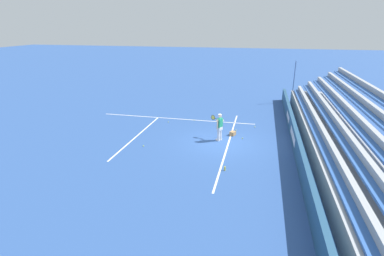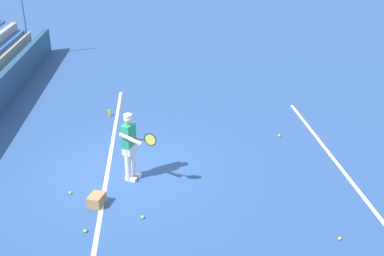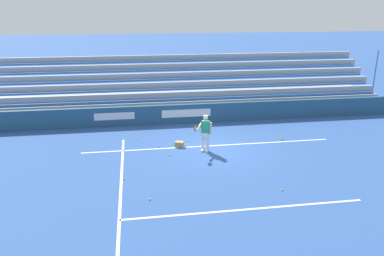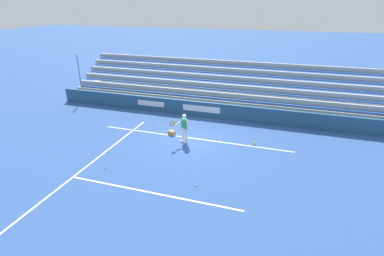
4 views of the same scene
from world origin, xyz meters
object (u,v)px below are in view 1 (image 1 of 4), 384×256
Objects in this scene: tennis_player at (219,127)px; tennis_ball_near_player at (168,122)px; tennis_ball_by_box at (218,131)px; tennis_ball_far_right at (242,138)px; ball_box_cardboard at (233,133)px; tennis_ball_toward_net at (194,120)px; tennis_ball_midcourt at (255,127)px; tennis_ball_stray_back at (143,146)px; tennis_ball_far_left at (236,130)px; water_bottle at (225,168)px.

tennis_ball_near_player is at bearing 56.79° from tennis_player.
tennis_ball_by_box is at bearing 9.48° from tennis_player.
tennis_ball_far_right is at bearing -111.05° from tennis_ball_near_player.
ball_box_cardboard reaches higher than tennis_ball_toward_net.
tennis_ball_stray_back is at bearing 128.65° from tennis_ball_midcourt.
tennis_player is at bearing -146.31° from tennis_ball_toward_net.
tennis_player is at bearing 156.97° from tennis_ball_far_left.
tennis_ball_by_box is (0.60, 1.03, -0.10)m from ball_box_cardboard.
water_bottle reaches higher than tennis_ball_stray_back.
tennis_ball_near_player is at bearing 36.73° from water_bottle.
tennis_ball_stray_back is at bearing 162.28° from tennis_ball_toward_net.
ball_box_cardboard is 4.10m from tennis_ball_toward_net.
tennis_ball_near_player is 8.51m from water_bottle.
tennis_ball_toward_net is at bearing 33.69° from tennis_player.
tennis_ball_midcourt is 1.00× the size of tennis_ball_far_left.
tennis_ball_near_player is 6.04m from tennis_ball_far_right.
tennis_ball_near_player is 5.14m from tennis_ball_far_left.
tennis_ball_midcourt and tennis_ball_far_right have the same top height.
tennis_ball_by_box is at bearing 57.00° from tennis_ball_far_right.
tennis_ball_midcourt and tennis_ball_stray_back have the same top height.
tennis_ball_far_right is at bearing -128.56° from tennis_ball_toward_net.
tennis_ball_midcourt is (0.32, -6.34, 0.00)m from tennis_ball_near_player.
tennis_ball_far_right is at bearing 164.12° from tennis_ball_midcourt.
water_bottle reaches higher than tennis_ball_far_right.
tennis_ball_stray_back is at bearing 133.12° from tennis_ball_by_box.
tennis_player is 2.41m from tennis_ball_far_left.
tennis_player reaches higher than tennis_ball_stray_back.
tennis_ball_far_right is at bearing -67.29° from tennis_player.
tennis_ball_far_left is (-0.69, -5.10, 0.00)m from tennis_ball_near_player.
tennis_ball_near_player is 1.00× the size of tennis_ball_by_box.
ball_box_cardboard is 6.06× the size of tennis_ball_stray_back.
tennis_ball_midcourt is 1.00× the size of tennis_ball_far_right.
tennis_player is 1.53m from ball_box_cardboard.
tennis_ball_midcourt is (1.97, -1.38, -0.10)m from ball_box_cardboard.
ball_box_cardboard is at bearing 172.06° from tennis_ball_far_left.
tennis_ball_far_left is 3.70m from tennis_ball_toward_net.
tennis_ball_midcourt is 8.19m from tennis_ball_stray_back.
tennis_ball_near_player is at bearing 117.35° from tennis_ball_toward_net.
tennis_ball_near_player and tennis_ball_midcourt have the same top height.
ball_box_cardboard reaches higher than water_bottle.
tennis_ball_near_player is at bearing -0.71° from tennis_ball_stray_back.
tennis_ball_far_left is at bearing -97.65° from tennis_ball_near_player.
tennis_ball_far_right is at bearing -6.67° from water_bottle.
tennis_ball_toward_net is at bearing -17.72° from tennis_ball_stray_back.
tennis_ball_far_left is at bearing -115.64° from tennis_ball_toward_net.
tennis_ball_stray_back is (-4.80, 0.06, 0.00)m from tennis_ball_near_player.
tennis_player is 7.80× the size of water_bottle.
tennis_ball_far_left is (0.38, -1.17, 0.00)m from tennis_ball_by_box.
tennis_player is 25.98× the size of tennis_ball_toward_net.
tennis_ball_stray_back is (-2.04, 4.28, -0.86)m from tennis_player.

